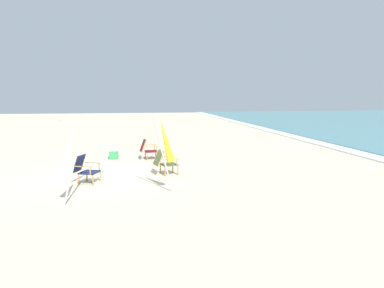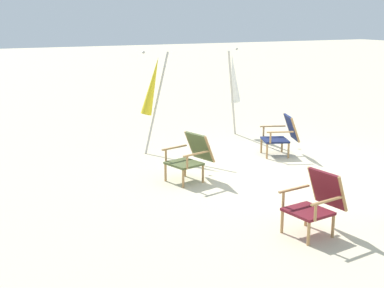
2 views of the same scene
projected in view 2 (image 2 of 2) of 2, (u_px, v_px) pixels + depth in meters
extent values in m
plane|color=beige|center=(292.00, 172.00, 9.61)|extent=(80.00, 80.00, 0.00)
cube|color=maroon|center=(308.00, 211.00, 6.78)|extent=(0.58, 0.54, 0.04)
cube|color=maroon|center=(327.00, 189.00, 6.90)|extent=(0.52, 0.28, 0.50)
cylinder|color=#AD7F4C|center=(309.00, 233.00, 6.51)|extent=(0.04, 0.04, 0.32)
cylinder|color=#AD7F4C|center=(282.00, 221.00, 6.89)|extent=(0.04, 0.04, 0.32)
cylinder|color=#AD7F4C|center=(333.00, 226.00, 6.74)|extent=(0.04, 0.04, 0.32)
cylinder|color=#AD7F4C|center=(306.00, 214.00, 7.12)|extent=(0.04, 0.04, 0.32)
cube|color=#AD7F4C|center=(327.00, 201.00, 6.51)|extent=(0.10, 0.53, 0.02)
cylinder|color=#AD7F4C|center=(315.00, 213.00, 6.44)|extent=(0.04, 0.04, 0.22)
cube|color=#AD7F4C|center=(294.00, 189.00, 6.96)|extent=(0.10, 0.53, 0.02)
cylinder|color=#AD7F4C|center=(283.00, 200.00, 6.89)|extent=(0.04, 0.04, 0.22)
cylinder|color=#AD7F4C|center=(343.00, 194.00, 6.69)|extent=(0.07, 0.22, 0.50)
cylinder|color=#AD7F4C|center=(313.00, 184.00, 7.11)|extent=(0.07, 0.22, 0.50)
cube|color=#19234C|center=(275.00, 140.00, 10.66)|extent=(0.65, 0.63, 0.04)
cube|color=#19234C|center=(292.00, 128.00, 10.64)|extent=(0.54, 0.37, 0.50)
cylinder|color=#AD7F4C|center=(267.00, 151.00, 10.45)|extent=(0.04, 0.04, 0.32)
cylinder|color=#AD7F4C|center=(261.00, 145.00, 10.90)|extent=(0.04, 0.04, 0.32)
cylinder|color=#AD7F4C|center=(288.00, 150.00, 10.49)|extent=(0.04, 0.04, 0.32)
cylinder|color=#AD7F4C|center=(282.00, 145.00, 10.95)|extent=(0.04, 0.04, 0.32)
cube|color=#AD7F4C|center=(280.00, 132.00, 10.34)|extent=(0.22, 0.51, 0.02)
cylinder|color=#AD7F4C|center=(270.00, 138.00, 10.35)|extent=(0.04, 0.04, 0.22)
cube|color=#AD7F4C|center=(273.00, 126.00, 10.88)|extent=(0.22, 0.51, 0.02)
cylinder|color=#AD7F4C|center=(264.00, 132.00, 10.89)|extent=(0.04, 0.04, 0.22)
cylinder|color=#AD7F4C|center=(295.00, 130.00, 10.39)|extent=(0.11, 0.22, 0.50)
cylinder|color=#AD7F4C|center=(288.00, 125.00, 10.88)|extent=(0.11, 0.22, 0.50)
cube|color=#515B33|center=(184.00, 164.00, 8.96)|extent=(0.62, 0.59, 0.04)
cube|color=#515B33|center=(200.00, 147.00, 9.13)|extent=(0.54, 0.36, 0.49)
cylinder|color=#AD7F4C|center=(183.00, 178.00, 8.69)|extent=(0.04, 0.04, 0.32)
cylinder|color=#AD7F4C|center=(165.00, 172.00, 9.04)|extent=(0.04, 0.04, 0.32)
cylinder|color=#AD7F4C|center=(203.00, 173.00, 8.97)|extent=(0.04, 0.04, 0.32)
cylinder|color=#AD7F4C|center=(185.00, 167.00, 9.31)|extent=(0.04, 0.04, 0.32)
cube|color=#AD7F4C|center=(196.00, 154.00, 8.72)|extent=(0.16, 0.52, 0.02)
cylinder|color=#AD7F4C|center=(187.00, 162.00, 8.63)|extent=(0.04, 0.04, 0.22)
cube|color=#AD7F4C|center=(174.00, 148.00, 9.13)|extent=(0.16, 0.52, 0.02)
cylinder|color=#AD7F4C|center=(166.00, 156.00, 9.04)|extent=(0.04, 0.04, 0.22)
cylinder|color=#AD7F4C|center=(210.00, 149.00, 8.94)|extent=(0.10, 0.25, 0.49)
cylinder|color=#AD7F4C|center=(190.00, 144.00, 9.32)|extent=(0.10, 0.25, 0.49)
cylinder|color=#B7B2A8|center=(157.00, 103.00, 10.71)|extent=(0.09, 0.55, 2.05)
cone|color=yellow|center=(152.00, 86.00, 10.60)|extent=(0.26, 0.51, 1.17)
sphere|color=#B7B2A8|center=(143.00, 52.00, 10.38)|extent=(0.06, 0.06, 0.06)
cylinder|color=#B7B2A8|center=(232.00, 94.00, 12.13)|extent=(0.52, 0.55, 2.00)
cone|color=white|center=(234.00, 78.00, 12.16)|extent=(0.56, 0.57, 1.16)
sphere|color=#B7B2A8|center=(237.00, 49.00, 12.21)|extent=(0.06, 0.06, 0.06)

